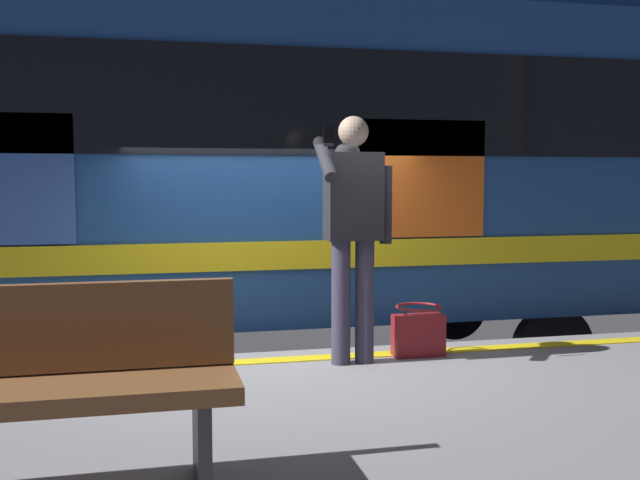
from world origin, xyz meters
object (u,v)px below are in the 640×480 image
train_carriage (207,154)px  passenger (353,218)px  bench (44,381)px  handbag (418,332)px

train_carriage → passenger: bearing=108.7°
passenger → bench: 2.75m
passenger → handbag: bearing=-171.1°
train_carriage → handbag: size_ratio=25.51×
handbag → bench: bench is taller
train_carriage → bench: size_ratio=5.99×
handbag → bench: 3.17m
passenger → handbag: passenger is taller
train_carriage → bench: train_carriage is taller
passenger → bench: passenger is taller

